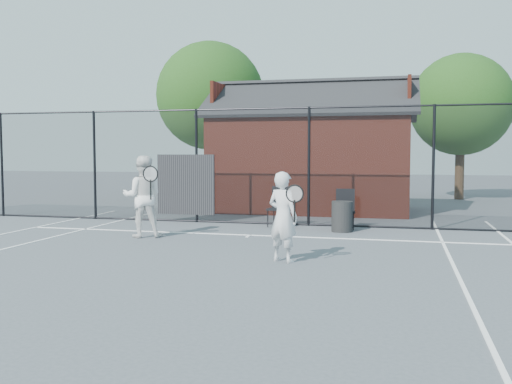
% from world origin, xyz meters
% --- Properties ---
extents(ground, '(80.00, 80.00, 0.00)m').
position_xyz_m(ground, '(0.00, 0.00, 0.00)').
color(ground, '#4A5054').
rests_on(ground, ground).
extents(court_lines, '(11.02, 18.00, 0.01)m').
position_xyz_m(court_lines, '(0.00, -1.32, 0.01)').
color(court_lines, white).
rests_on(court_lines, ground).
extents(fence, '(22.04, 3.00, 3.00)m').
position_xyz_m(fence, '(-0.30, 5.00, 1.45)').
color(fence, black).
rests_on(fence, ground).
extents(clubhouse, '(6.50, 4.36, 4.19)m').
position_xyz_m(clubhouse, '(0.50, 9.00, 1.61)').
color(clubhouse, maroon).
rests_on(clubhouse, ground).
extents(tree_left, '(4.48, 4.48, 6.44)m').
position_xyz_m(tree_left, '(-4.50, 13.50, 4.19)').
color(tree_left, '#2F2012').
rests_on(tree_left, ground).
extents(tree_right, '(3.97, 3.97, 5.70)m').
position_xyz_m(tree_right, '(5.50, 14.50, 3.71)').
color(tree_right, '#2F2012').
rests_on(tree_right, ground).
extents(player_front, '(0.74, 0.60, 1.54)m').
position_xyz_m(player_front, '(1.32, 0.16, 0.77)').
color(player_front, silver).
rests_on(player_front, ground).
extents(player_back, '(1.06, 0.94, 1.79)m').
position_xyz_m(player_back, '(-2.22, 2.19, 0.89)').
color(player_back, white).
rests_on(player_back, ground).
extents(chair_left, '(0.55, 0.56, 0.98)m').
position_xyz_m(chair_left, '(0.30, 4.60, 0.49)').
color(chair_left, black).
rests_on(chair_left, ground).
extents(chair_right, '(0.50, 0.52, 0.95)m').
position_xyz_m(chair_right, '(1.96, 4.55, 0.47)').
color(chair_right, black).
rests_on(chair_right, ground).
extents(waste_bin, '(0.54, 0.54, 0.72)m').
position_xyz_m(waste_bin, '(1.93, 4.10, 0.36)').
color(waste_bin, '#242424').
rests_on(waste_bin, ground).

